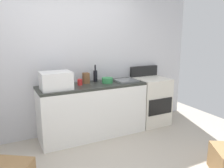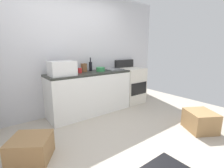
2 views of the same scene
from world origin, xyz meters
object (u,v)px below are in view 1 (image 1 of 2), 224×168
(microwave, at_px, (56,81))
(mixing_bowl, at_px, (107,80))
(coffee_mug, at_px, (80,82))
(stove_oven, at_px, (150,100))
(wine_bottle, at_px, (95,76))
(knife_block, at_px, (86,78))

(microwave, distance_m, mixing_bowl, 0.91)
(microwave, bearing_deg, coffee_mug, 15.30)
(stove_oven, bearing_deg, wine_bottle, 170.88)
(knife_block, bearing_deg, microwave, -159.88)
(stove_oven, height_order, microwave, microwave)
(microwave, height_order, mixing_bowl, microwave)
(stove_oven, distance_m, knife_block, 1.39)
(stove_oven, distance_m, mixing_bowl, 1.05)
(coffee_mug, distance_m, mixing_bowl, 0.48)
(knife_block, xyz_separation_m, mixing_bowl, (0.34, -0.13, -0.04))
(coffee_mug, distance_m, knife_block, 0.17)
(microwave, distance_m, coffee_mug, 0.44)
(coffee_mug, height_order, knife_block, knife_block)
(microwave, height_order, wine_bottle, wine_bottle)
(mixing_bowl, bearing_deg, wine_bottle, 129.15)
(knife_block, bearing_deg, mixing_bowl, -21.44)
(wine_bottle, relative_size, mixing_bowl, 1.58)
(microwave, relative_size, knife_block, 2.56)
(knife_block, relative_size, mixing_bowl, 0.95)
(wine_bottle, height_order, mixing_bowl, wine_bottle)
(stove_oven, xyz_separation_m, knife_block, (-1.28, 0.13, 0.52))
(stove_oven, height_order, wine_bottle, wine_bottle)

